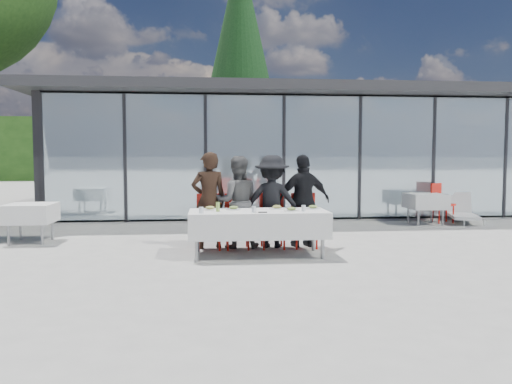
{
  "coord_description": "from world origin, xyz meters",
  "views": [
    {
      "loc": [
        -0.82,
        -8.33,
        1.63
      ],
      "look_at": [
        0.07,
        1.2,
        0.96
      ],
      "focal_mm": 35.0,
      "sensor_mm": 36.0,
      "label": 1
    }
  ],
  "objects_px": {
    "diner_b": "(237,202)",
    "spare_chair_a": "(440,201)",
    "folded_eyeglasses": "(263,212)",
    "plate_a": "(210,208)",
    "diner_d": "(304,201)",
    "plate_b": "(234,208)",
    "spare_table_right": "(425,201)",
    "plate_extra": "(292,210)",
    "plate_d": "(313,208)",
    "diner_chair_a": "(209,218)",
    "spare_table_left": "(30,213)",
    "spare_chair_b": "(481,198)",
    "lounger": "(461,212)",
    "dining_table": "(258,223)",
    "diner_chair_b": "(237,218)",
    "conifer_tree": "(240,54)",
    "diner_chair_d": "(304,217)",
    "diner_a": "(209,200)",
    "plate_c": "(277,208)",
    "diner_chair_c": "(272,218)",
    "diner_c": "(272,201)",
    "juice_bottle": "(218,207)"
  },
  "relations": [
    {
      "from": "dining_table",
      "to": "spare_table_right",
      "type": "distance_m",
      "value": 5.66
    },
    {
      "from": "diner_d",
      "to": "folded_eyeglasses",
      "type": "distance_m",
      "value": 1.39
    },
    {
      "from": "plate_a",
      "to": "spare_table_left",
      "type": "distance_m",
      "value": 3.74
    },
    {
      "from": "spare_table_left",
      "to": "conifer_tree",
      "type": "relative_size",
      "value": 0.08
    },
    {
      "from": "dining_table",
      "to": "conifer_tree",
      "type": "distance_m",
      "value": 14.32
    },
    {
      "from": "diner_chair_a",
      "to": "plate_extra",
      "type": "height_order",
      "value": "diner_chair_a"
    },
    {
      "from": "diner_d",
      "to": "spare_chair_b",
      "type": "xyz_separation_m",
      "value": [
        5.52,
        3.79,
        -0.3
      ]
    },
    {
      "from": "spare_chair_a",
      "to": "juice_bottle",
      "type": "bearing_deg",
      "value": -145.04
    },
    {
      "from": "folded_eyeglasses",
      "to": "plate_a",
      "type": "bearing_deg",
      "value": 149.52
    },
    {
      "from": "plate_b",
      "to": "spare_table_left",
      "type": "bearing_deg",
      "value": 157.68
    },
    {
      "from": "diner_chair_d",
      "to": "plate_d",
      "type": "bearing_deg",
      "value": -85.78
    },
    {
      "from": "spare_chair_b",
      "to": "lounger",
      "type": "relative_size",
      "value": 0.67
    },
    {
      "from": "diner_d",
      "to": "spare_chair_a",
      "type": "height_order",
      "value": "diner_d"
    },
    {
      "from": "diner_chair_a",
      "to": "spare_table_right",
      "type": "xyz_separation_m",
      "value": [
        5.24,
        2.78,
        0.02
      ]
    },
    {
      "from": "diner_b",
      "to": "spare_chair_a",
      "type": "relative_size",
      "value": 1.69
    },
    {
      "from": "diner_a",
      "to": "plate_c",
      "type": "bearing_deg",
      "value": 144.21
    },
    {
      "from": "plate_a",
      "to": "diner_c",
      "type": "bearing_deg",
      "value": 28.1
    },
    {
      "from": "plate_extra",
      "to": "spare_chair_a",
      "type": "height_order",
      "value": "spare_chair_a"
    },
    {
      "from": "spare_chair_a",
      "to": "diner_chair_b",
      "type": "bearing_deg",
      "value": -149.66
    },
    {
      "from": "plate_b",
      "to": "spare_table_right",
      "type": "distance_m",
      "value": 5.9
    },
    {
      "from": "plate_b",
      "to": "spare_chair_a",
      "type": "relative_size",
      "value": 0.27
    },
    {
      "from": "diner_chair_d",
      "to": "folded_eyeglasses",
      "type": "xyz_separation_m",
      "value": [
        -0.87,
        -1.06,
        0.22
      ]
    },
    {
      "from": "diner_d",
      "to": "plate_b",
      "type": "height_order",
      "value": "diner_d"
    },
    {
      "from": "diner_chair_d",
      "to": "lounger",
      "type": "relative_size",
      "value": 0.67
    },
    {
      "from": "diner_chair_b",
      "to": "plate_extra",
      "type": "xyz_separation_m",
      "value": [
        0.84,
        -0.88,
        0.24
      ]
    },
    {
      "from": "diner_c",
      "to": "spare_table_right",
      "type": "xyz_separation_m",
      "value": [
        4.11,
        2.75,
        -0.28
      ]
    },
    {
      "from": "diner_d",
      "to": "spare_table_right",
      "type": "distance_m",
      "value": 4.48
    },
    {
      "from": "diner_c",
      "to": "conifer_tree",
      "type": "bearing_deg",
      "value": -77.39
    },
    {
      "from": "diner_d",
      "to": "lounger",
      "type": "relative_size",
      "value": 1.16
    },
    {
      "from": "diner_c",
      "to": "plate_d",
      "type": "xyz_separation_m",
      "value": [
        0.62,
        -0.61,
        -0.06
      ]
    },
    {
      "from": "diner_b",
      "to": "plate_d",
      "type": "distance_m",
      "value": 1.4
    },
    {
      "from": "diner_b",
      "to": "plate_b",
      "type": "xyz_separation_m",
      "value": [
        -0.09,
        -0.63,
        -0.05
      ]
    },
    {
      "from": "diner_chair_b",
      "to": "conifer_tree",
      "type": "bearing_deg",
      "value": 86.18
    },
    {
      "from": "plate_b",
      "to": "spare_chair_b",
      "type": "relative_size",
      "value": 0.27
    },
    {
      "from": "plate_b",
      "to": "plate_extra",
      "type": "xyz_separation_m",
      "value": [
        0.93,
        -0.28,
        0.0
      ]
    },
    {
      "from": "diner_a",
      "to": "lounger",
      "type": "height_order",
      "value": "diner_a"
    },
    {
      "from": "plate_c",
      "to": "spare_table_right",
      "type": "relative_size",
      "value": 0.3
    },
    {
      "from": "conifer_tree",
      "to": "diner_d",
      "type": "bearing_deg",
      "value": -88.26
    },
    {
      "from": "diner_chair_d",
      "to": "spare_table_right",
      "type": "height_order",
      "value": "diner_chair_d"
    },
    {
      "from": "diner_chair_b",
      "to": "diner_chair_d",
      "type": "xyz_separation_m",
      "value": [
        1.21,
        0.0,
        0.0
      ]
    },
    {
      "from": "plate_c",
      "to": "spare_chair_b",
      "type": "relative_size",
      "value": 0.27
    },
    {
      "from": "diner_chair_c",
      "to": "spare_chair_b",
      "type": "height_order",
      "value": "same"
    },
    {
      "from": "diner_chair_a",
      "to": "spare_table_left",
      "type": "distance_m",
      "value": 3.52
    },
    {
      "from": "plate_c",
      "to": "lounger",
      "type": "height_order",
      "value": "plate_c"
    },
    {
      "from": "diner_chair_b",
      "to": "plate_d",
      "type": "height_order",
      "value": "diner_chair_b"
    },
    {
      "from": "diner_chair_c",
      "to": "plate_d",
      "type": "xyz_separation_m",
      "value": [
        0.62,
        -0.58,
        0.24
      ]
    },
    {
      "from": "diner_chair_c",
      "to": "plate_extra",
      "type": "bearing_deg",
      "value": -76.9
    },
    {
      "from": "plate_extra",
      "to": "plate_d",
      "type": "bearing_deg",
      "value": 35.23
    },
    {
      "from": "diner_chair_c",
      "to": "plate_b",
      "type": "xyz_separation_m",
      "value": [
        -0.73,
        -0.6,
        0.24
      ]
    },
    {
      "from": "diner_d",
      "to": "juice_bottle",
      "type": "xyz_separation_m",
      "value": [
        -1.57,
        -0.87,
        -0.01
      ]
    }
  ]
}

